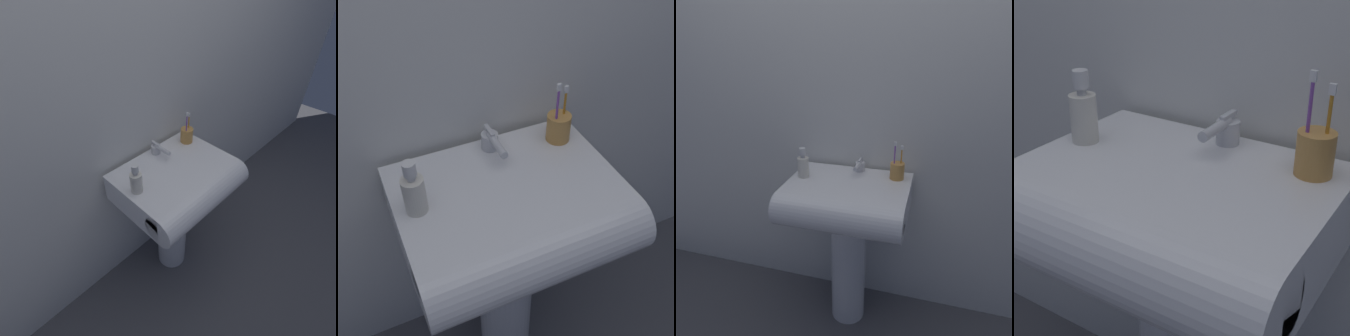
# 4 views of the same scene
# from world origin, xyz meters

# --- Properties ---
(ground_plane) EXTENTS (6.00, 6.00, 0.00)m
(ground_plane) POSITION_xyz_m (0.00, 0.00, 0.00)
(ground_plane) COLOR #4C4C51
(ground_plane) RESTS_ON ground
(wall_back) EXTENTS (5.00, 0.05, 2.40)m
(wall_back) POSITION_xyz_m (0.00, 0.24, 1.20)
(wall_back) COLOR silver
(wall_back) RESTS_ON ground
(sink_pedestal) EXTENTS (0.19, 0.19, 0.69)m
(sink_pedestal) POSITION_xyz_m (0.00, 0.00, 0.35)
(sink_pedestal) COLOR white
(sink_pedestal) RESTS_ON ground
(sink_basin) EXTENTS (0.60, 0.48, 0.16)m
(sink_basin) POSITION_xyz_m (0.00, -0.06, 0.77)
(sink_basin) COLOR white
(sink_basin) RESTS_ON sink_pedestal
(faucet) EXTENTS (0.05, 0.13, 0.07)m
(faucet) POSITION_xyz_m (0.02, 0.14, 0.89)
(faucet) COLOR silver
(faucet) RESTS_ON sink_basin
(toothbrush_cup) EXTENTS (0.07, 0.07, 0.20)m
(toothbrush_cup) POSITION_xyz_m (0.22, 0.11, 0.90)
(toothbrush_cup) COLOR #D19347
(toothbrush_cup) RESTS_ON sink_basin
(soap_bottle) EXTENTS (0.06, 0.06, 0.15)m
(soap_bottle) POSITION_xyz_m (-0.24, -0.00, 0.91)
(soap_bottle) COLOR silver
(soap_bottle) RESTS_ON sink_basin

